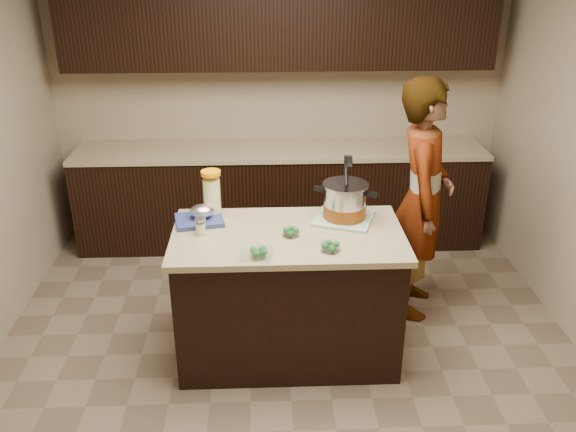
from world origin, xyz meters
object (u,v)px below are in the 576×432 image
at_px(stock_pot, 345,203).
at_px(lemonade_pitcher, 212,195).
at_px(island, 288,294).
at_px(person, 422,200).

bearing_deg(stock_pot, lemonade_pitcher, -167.73).
xyz_separation_m(island, lemonade_pitcher, (-0.49, 0.29, 0.59)).
xyz_separation_m(stock_pot, lemonade_pitcher, (-0.87, 0.10, 0.03)).
bearing_deg(island, stock_pot, 27.17).
xyz_separation_m(island, stock_pot, (0.38, 0.19, 0.57)).
distance_m(lemonade_pitcher, person, 1.50).
xyz_separation_m(lemonade_pitcher, person, (1.47, 0.24, -0.16)).
xyz_separation_m(stock_pot, person, (0.60, 0.34, -0.14)).
relative_size(island, stock_pot, 3.47).
xyz_separation_m(island, person, (0.98, 0.53, 0.43)).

